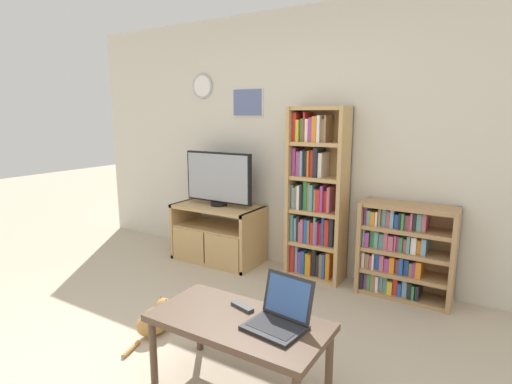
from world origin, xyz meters
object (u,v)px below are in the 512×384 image
at_px(tv_stand, 217,233).
at_px(bookshelf_tall, 316,199).
at_px(bookshelf_short, 400,251).
at_px(laptop, 280,314).
at_px(television, 218,179).
at_px(coffee_table, 239,327).
at_px(cat, 157,319).
at_px(remote_near_laptop, 242,307).

xyz_separation_m(tv_stand, bookshelf_tall, (1.08, 0.15, 0.47)).
distance_m(bookshelf_short, laptop, 1.76).
distance_m(television, laptop, 2.32).
height_order(bookshelf_tall, coffee_table, bookshelf_tall).
distance_m(bookshelf_short, coffee_table, 1.86).
bearing_deg(coffee_table, bookshelf_short, 74.36).
xyz_separation_m(television, laptop, (1.62, -1.61, -0.39)).
relative_size(bookshelf_tall, cat, 3.33).
height_order(television, remote_near_laptop, television).
height_order(tv_stand, laptop, laptop).
xyz_separation_m(coffee_table, remote_near_laptop, (-0.05, 0.12, 0.06)).
bearing_deg(cat, remote_near_laptop, 1.07).
relative_size(television, bookshelf_tall, 0.49).
xyz_separation_m(bookshelf_short, coffee_table, (-0.50, -1.79, -0.01)).
height_order(tv_stand, coffee_table, tv_stand).
relative_size(tv_stand, bookshelf_short, 1.16).
bearing_deg(cat, coffee_table, -6.05).
bearing_deg(tv_stand, television, 56.01).
height_order(coffee_table, remote_near_laptop, remote_near_laptop).
xyz_separation_m(remote_near_laptop, cat, (-0.81, 0.09, -0.35)).
bearing_deg(television, bookshelf_tall, 6.87).
xyz_separation_m(tv_stand, bookshelf_short, (1.90, 0.14, 0.10)).
xyz_separation_m(tv_stand, coffee_table, (1.40, -1.65, 0.09)).
bearing_deg(tv_stand, laptop, -44.34).
relative_size(bookshelf_short, laptop, 2.48).
bearing_deg(bookshelf_short, bookshelf_tall, 179.40).
bearing_deg(television, remote_near_laptop, -49.43).
bearing_deg(television, laptop, -44.92).
relative_size(tv_stand, cat, 1.93).
height_order(bookshelf_short, laptop, bookshelf_short).
relative_size(bookshelf_short, coffee_table, 0.82).
bearing_deg(remote_near_laptop, coffee_table, 38.90).
relative_size(tv_stand, laptop, 2.87).
bearing_deg(cat, television, 116.82).
height_order(bookshelf_short, remote_near_laptop, bookshelf_short).
bearing_deg(remote_near_laptop, laptop, 93.94).
relative_size(television, remote_near_laptop, 4.90).
distance_m(television, bookshelf_tall, 1.09).
distance_m(bookshelf_short, remote_near_laptop, 1.77).
distance_m(bookshelf_tall, laptop, 1.84).
height_order(television, cat, television).
bearing_deg(cat, bookshelf_tall, 78.28).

